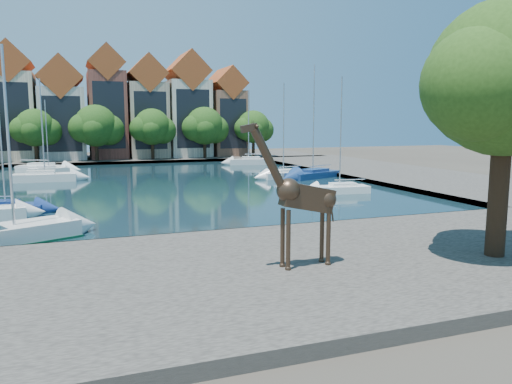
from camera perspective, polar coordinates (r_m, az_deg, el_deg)
ground at (r=27.27m, az=0.08°, el=-4.99°), size 160.00×160.00×0.00m
water_basin at (r=50.15m, az=-9.43°, el=0.98°), size 38.00×50.00×0.08m
near_quay at (r=20.99m, az=6.77°, el=-8.36°), size 50.00×14.00×0.50m
far_quay at (r=81.66m, az=-13.65°, el=3.73°), size 60.00×16.00×0.50m
right_quay at (r=59.97m, az=14.75°, el=2.18°), size 14.00×52.00×0.50m
plane_tree at (r=23.18m, az=26.88°, el=10.94°), size 8.32×6.40×10.62m
townhouse_west_mid at (r=81.31m, az=-25.96°, el=8.77°), size 5.94×9.18×16.79m
townhouse_west_inner at (r=80.93m, az=-21.30°, el=8.41°), size 6.43×9.18×15.15m
townhouse_center at (r=81.10m, az=-16.68°, el=9.33°), size 5.44×9.18×16.93m
townhouse_east_inner at (r=81.69m, az=-12.41°, el=9.03°), size 5.94×9.18×15.79m
townhouse_east_mid at (r=82.84m, az=-7.90°, el=9.38°), size 6.43×9.18×16.65m
townhouse_east_end at (r=84.45m, az=-3.53°, el=8.74°), size 5.44×9.18×14.43m
far_tree_west at (r=75.57m, az=-23.88°, el=6.60°), size 6.76×5.20×7.36m
far_tree_mid_west at (r=75.49m, az=-17.77°, el=7.07°), size 7.80×6.00×8.00m
far_tree_mid_east at (r=76.26m, az=-11.71°, el=7.17°), size 7.02×5.40×7.52m
far_tree_east at (r=77.85m, az=-5.83°, el=7.39°), size 7.54×5.80×7.84m
far_tree_far_east at (r=80.20m, az=-0.25°, el=7.34°), size 6.76×5.20×7.36m
giraffe_statue at (r=19.36m, az=5.10°, el=-0.60°), size 3.93×0.77×5.62m
sailboat_left_b at (r=37.18m, az=-26.72°, el=-1.42°), size 5.18×2.77×10.23m
sailboat_left_c at (r=55.13m, az=-22.97°, el=1.77°), size 6.14×2.44×10.27m
sailboat_left_d at (r=63.58m, az=-22.61°, el=2.45°), size 4.67×2.34×8.53m
sailboat_left_e at (r=65.41m, az=-23.02°, el=2.64°), size 6.62×4.53×9.38m
sailboat_right_a at (r=43.06m, az=9.52°, el=0.53°), size 5.16×2.40×9.77m
sailboat_right_b at (r=54.15m, az=6.52°, el=2.18°), size 6.92×4.70×11.96m
sailboat_right_c at (r=53.87m, az=3.14°, el=2.17°), size 5.40×2.79×10.08m
sailboat_right_d at (r=70.56m, az=-0.85°, el=3.67°), size 5.74×2.84×10.33m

